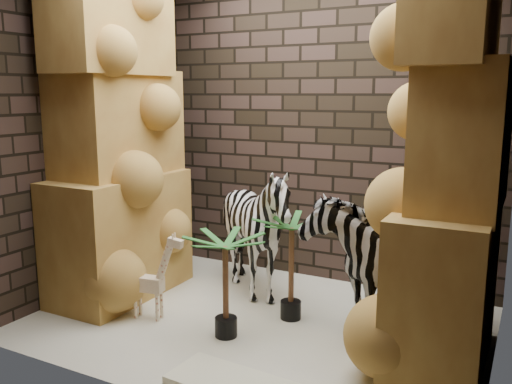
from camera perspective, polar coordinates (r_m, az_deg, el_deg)
The scene contains 12 objects.
floor at distance 4.45m, azimuth 0.03°, elevation -13.68°, with size 3.50×3.50×0.00m, color beige.
wall_back at distance 5.21m, azimuth 6.47°, elevation 6.87°, with size 3.50×3.50×0.00m, color black.
wall_front at distance 3.03m, azimuth -11.03°, elevation 4.13°, with size 3.50×3.50×0.00m, color black.
wall_left at distance 5.13m, azimuth -17.69°, elevation 6.38°, with size 3.00×3.00×0.00m, color black.
wall_right at distance 3.62m, azimuth 25.49°, elevation 4.32°, with size 3.00×3.00×0.00m, color black.
rock_pillar_left at distance 4.88m, azimuth -14.77°, elevation 6.34°, with size 0.68×1.30×3.00m, color #BB9545, non-canonical shape.
rock_pillar_right at distance 3.64m, azimuth 20.30°, elevation 4.73°, with size 0.58×1.25×3.00m, color #BB9545, non-canonical shape.
zebra_right at distance 4.38m, azimuth 12.13°, elevation -5.15°, with size 0.60×1.12×1.32m, color white.
zebra_left at distance 4.80m, azimuth 0.08°, elevation -4.85°, with size 0.99×1.22×1.11m, color white.
giraffe_toy at distance 4.47m, azimuth -11.50°, elevation -8.56°, with size 0.39×0.13×0.76m, color beige, non-canonical shape.
palm_front at distance 4.38m, azimuth 3.77°, elevation -8.07°, with size 0.36×0.36×0.87m, color #1C5C14, non-canonical shape.
palm_back at distance 4.08m, azimuth -3.26°, elevation -9.92°, with size 0.36×0.36×0.81m, color #1C5C14, non-canonical shape.
Camera 1 is at (1.88, -3.60, 1.83)m, focal length 37.56 mm.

